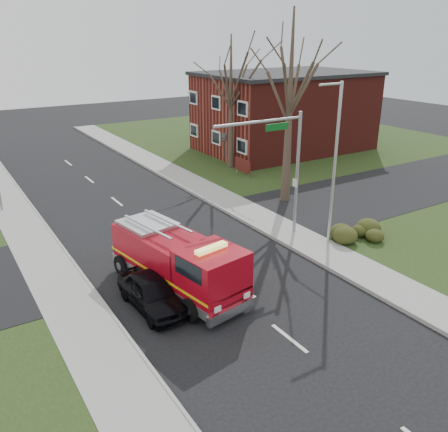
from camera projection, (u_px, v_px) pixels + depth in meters
ground at (207, 273)px, 22.19m from camera, size 120.00×120.00×0.00m
sidewalk_right at (308, 243)px, 25.24m from camera, size 2.40×80.00×0.15m
sidewalk_left at (75, 310)px, 19.08m from camera, size 2.40×80.00×0.15m
cross_street_right at (432, 179)px, 36.45m from camera, size 30.00×8.00×0.15m
brick_building at (285, 111)px, 44.53m from camera, size 15.40×10.40×7.25m
health_center_sign at (243, 166)px, 36.96m from camera, size 0.12×2.00×1.40m
hedge_corner at (360, 229)px, 25.66m from camera, size 2.80×2.00×0.90m
bare_tree_near at (290, 88)px, 28.98m from camera, size 6.00×6.00×12.00m
bare_tree_far at (231, 88)px, 37.17m from camera, size 5.25×5.25×10.50m
traffic_signal_mast at (279, 155)px, 24.27m from camera, size 5.29×0.18×6.80m
streetlight_pole at (334, 161)px, 23.70m from camera, size 1.48×0.16×8.40m
fire_engine at (179, 263)px, 20.38m from camera, size 3.64×7.30×2.82m
parked_car_maroon at (152, 292)px, 19.20m from camera, size 1.80×4.15×1.39m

